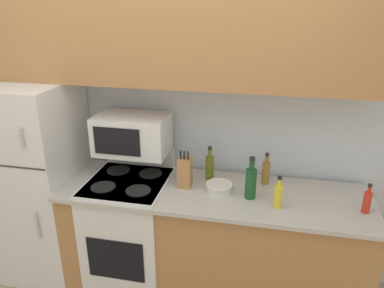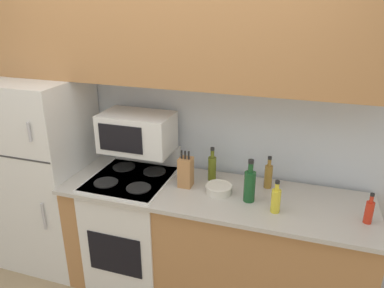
% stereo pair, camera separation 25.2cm
% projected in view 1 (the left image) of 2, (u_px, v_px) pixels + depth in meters
% --- Properties ---
extents(wall_back, '(8.00, 0.05, 2.55)m').
position_uv_depth(wall_back, '(175.00, 119.00, 2.93)').
color(wall_back, silver).
rests_on(wall_back, ground_plane).
extents(lower_cabinets, '(2.17, 0.67, 0.89)m').
position_uv_depth(lower_cabinets, '(212.00, 242.00, 2.82)').
color(lower_cabinets, '#B27A47').
rests_on(lower_cabinets, ground_plane).
extents(refrigerator, '(0.75, 0.68, 1.60)m').
position_uv_depth(refrigerator, '(33.00, 181.00, 2.98)').
color(refrigerator, white).
rests_on(refrigerator, ground_plane).
extents(upper_cabinets, '(2.92, 0.36, 0.71)m').
position_uv_depth(upper_cabinets, '(165.00, 32.00, 2.49)').
color(upper_cabinets, '#B27A47').
rests_on(upper_cabinets, refrigerator).
extents(stove, '(0.58, 0.66, 1.07)m').
position_uv_depth(stove, '(132.00, 230.00, 2.93)').
color(stove, white).
rests_on(stove, ground_plane).
extents(microwave, '(0.54, 0.33, 0.29)m').
position_uv_depth(microwave, '(132.00, 134.00, 2.78)').
color(microwave, white).
rests_on(microwave, stove).
extents(knife_block, '(0.09, 0.10, 0.28)m').
position_uv_depth(knife_block, '(185.00, 172.00, 2.67)').
color(knife_block, '#B27A47').
rests_on(knife_block, lower_cabinets).
extents(bowl, '(0.19, 0.19, 0.06)m').
position_uv_depth(bowl, '(219.00, 187.00, 2.62)').
color(bowl, silver).
rests_on(bowl, lower_cabinets).
extents(bottle_vinegar, '(0.06, 0.06, 0.24)m').
position_uv_depth(bottle_vinegar, '(266.00, 172.00, 2.71)').
color(bottle_vinegar, olive).
rests_on(bottle_vinegar, lower_cabinets).
extents(bottle_wine_green, '(0.08, 0.08, 0.30)m').
position_uv_depth(bottle_wine_green, '(251.00, 182.00, 2.51)').
color(bottle_wine_green, '#194C23').
rests_on(bottle_wine_green, lower_cabinets).
extents(bottle_olive_oil, '(0.06, 0.06, 0.26)m').
position_uv_depth(bottle_olive_oil, '(210.00, 166.00, 2.78)').
color(bottle_olive_oil, '#5B6619').
rests_on(bottle_olive_oil, lower_cabinets).
extents(bottle_hot_sauce, '(0.05, 0.05, 0.20)m').
position_uv_depth(bottle_hot_sauce, '(367.00, 201.00, 2.35)').
color(bottle_hot_sauce, red).
rests_on(bottle_hot_sauce, lower_cabinets).
extents(bottle_cooking_spray, '(0.06, 0.06, 0.22)m').
position_uv_depth(bottle_cooking_spray, '(278.00, 195.00, 2.41)').
color(bottle_cooking_spray, gold).
rests_on(bottle_cooking_spray, lower_cabinets).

